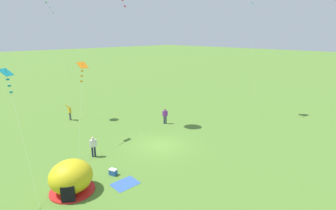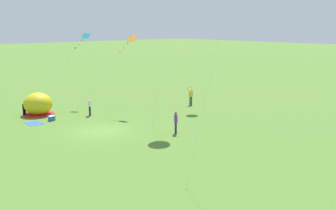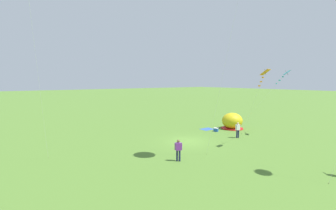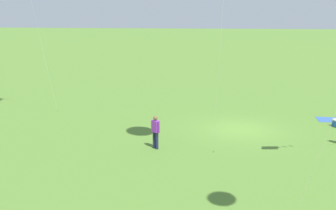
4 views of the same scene
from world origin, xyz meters
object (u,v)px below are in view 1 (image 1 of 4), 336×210
person_arms_raised (70,112)px  kite_teal (7,77)px  cooler_box (113,172)px  person_watching_sky (93,146)px  person_strolling (165,115)px  popup_tent (71,177)px  kite_orange (82,69)px

person_arms_raised → kite_teal: bearing=-133.2°
cooler_box → person_watching_sky: person_watching_sky is taller
person_arms_raised → person_strolling: bearing=-51.1°
popup_tent → kite_orange: 10.36m
popup_tent → kite_orange: (4.91, 7.08, 5.76)m
person_watching_sky → kite_orange: size_ratio=0.24×
person_arms_raised → kite_orange: kite_orange is taller
popup_tent → person_arms_raised: size_ratio=1.49×
person_arms_raised → person_strolling: (7.00, -8.66, -0.03)m
cooler_box → person_watching_sky: 3.66m
popup_tent → person_watching_sky: bearing=44.8°
person_arms_raised → kite_orange: bearing=-101.3°
cooler_box → kite_orange: (1.93, 7.20, 6.53)m
person_arms_raised → popup_tent: bearing=-114.3°
person_watching_sky → kite_teal: (-4.76, 2.36, 5.88)m
popup_tent → kite_orange: size_ratio=0.38×
popup_tent → person_strolling: size_ratio=1.63×
kite_teal → popup_tent: bearing=-77.3°
kite_teal → person_arms_raised: bearing=46.8°
person_strolling → kite_teal: size_ratio=0.23×
person_strolling → cooler_box: bearing=-152.7°
person_strolling → popup_tent: bearing=-158.6°
person_watching_sky → kite_orange: 6.99m
popup_tent → person_arms_raised: (6.26, 13.85, 0.00)m
cooler_box → person_strolling: person_strolling is taller
popup_tent → kite_teal: 8.33m
kite_teal → cooler_box: bearing=-54.1°
person_arms_raised → kite_orange: (-1.35, -6.77, 5.75)m
person_arms_raised → kite_teal: 12.50m
cooler_box → kite_teal: size_ratio=0.08×
cooler_box → kite_teal: bearing=125.9°
cooler_box → person_watching_sky: size_ratio=0.36×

